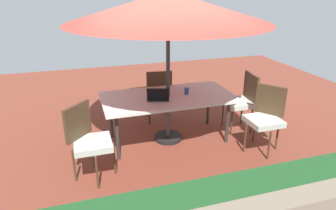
{
  "coord_description": "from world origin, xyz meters",
  "views": [
    {
      "loc": [
        1.3,
        4.19,
        2.35
      ],
      "look_at": [
        0.0,
        0.0,
        0.6
      ],
      "focal_mm": 32.45,
      "sensor_mm": 36.0,
      "label": 1
    }
  ],
  "objects_px": {
    "patio_umbrella": "(168,8)",
    "dining_table": "(168,99)",
    "chair_west": "(242,99)",
    "cup": "(187,91)",
    "laptop": "(158,97)",
    "chair_northeast": "(88,138)",
    "chair_south": "(158,93)",
    "chair_northwest": "(265,116)"
  },
  "relations": [
    {
      "from": "dining_table",
      "to": "cup",
      "type": "relative_size",
      "value": 19.93
    },
    {
      "from": "chair_west",
      "to": "chair_south",
      "type": "bearing_deg",
      "value": -116.73
    },
    {
      "from": "dining_table",
      "to": "chair_west",
      "type": "distance_m",
      "value": 1.31
    },
    {
      "from": "patio_umbrella",
      "to": "chair_northwest",
      "type": "distance_m",
      "value": 2.09
    },
    {
      "from": "patio_umbrella",
      "to": "chair_south",
      "type": "bearing_deg",
      "value": -93.19
    },
    {
      "from": "chair_south",
      "to": "chair_northwest",
      "type": "distance_m",
      "value": 1.9
    },
    {
      "from": "patio_umbrella",
      "to": "chair_west",
      "type": "bearing_deg",
      "value": 179.71
    },
    {
      "from": "patio_umbrella",
      "to": "dining_table",
      "type": "bearing_deg",
      "value": 0.0
    },
    {
      "from": "chair_northeast",
      "to": "cup",
      "type": "bearing_deg",
      "value": -23.13
    },
    {
      "from": "patio_umbrella",
      "to": "chair_northeast",
      "type": "height_order",
      "value": "patio_umbrella"
    },
    {
      "from": "laptop",
      "to": "chair_south",
      "type": "bearing_deg",
      "value": -88.1
    },
    {
      "from": "patio_umbrella",
      "to": "cup",
      "type": "height_order",
      "value": "patio_umbrella"
    },
    {
      "from": "dining_table",
      "to": "laptop",
      "type": "height_order",
      "value": "laptop"
    },
    {
      "from": "chair_northwest",
      "to": "cup",
      "type": "xyz_separation_m",
      "value": [
        0.97,
        -0.72,
        0.24
      ]
    },
    {
      "from": "patio_umbrella",
      "to": "chair_south",
      "type": "xyz_separation_m",
      "value": [
        -0.04,
        -0.73,
        -1.49
      ]
    },
    {
      "from": "laptop",
      "to": "cup",
      "type": "bearing_deg",
      "value": -148.0
    },
    {
      "from": "dining_table",
      "to": "chair_northeast",
      "type": "relative_size",
      "value": 2.06
    },
    {
      "from": "chair_west",
      "to": "cup",
      "type": "distance_m",
      "value": 1.02
    },
    {
      "from": "chair_northeast",
      "to": "chair_west",
      "type": "relative_size",
      "value": 1.0
    },
    {
      "from": "chair_west",
      "to": "chair_northwest",
      "type": "distance_m",
      "value": 0.72
    },
    {
      "from": "chair_northeast",
      "to": "cup",
      "type": "relative_size",
      "value": 9.68
    },
    {
      "from": "patio_umbrella",
      "to": "chair_northwest",
      "type": "bearing_deg",
      "value": 150.49
    },
    {
      "from": "chair_northwest",
      "to": "patio_umbrella",
      "type": "bearing_deg",
      "value": -156.39
    },
    {
      "from": "chair_south",
      "to": "chair_northeast",
      "type": "xyz_separation_m",
      "value": [
        1.3,
        1.4,
        0.0
      ]
    },
    {
      "from": "chair_northwest",
      "to": "laptop",
      "type": "height_order",
      "value": "chair_northwest"
    },
    {
      "from": "patio_umbrella",
      "to": "chair_northeast",
      "type": "distance_m",
      "value": 2.06
    },
    {
      "from": "chair_northeast",
      "to": "laptop",
      "type": "xyz_separation_m",
      "value": [
        -1.06,
        -0.54,
        0.24
      ]
    },
    {
      "from": "dining_table",
      "to": "chair_west",
      "type": "relative_size",
      "value": 2.06
    },
    {
      "from": "chair_northwest",
      "to": "cup",
      "type": "height_order",
      "value": "chair_northwest"
    },
    {
      "from": "patio_umbrella",
      "to": "laptop",
      "type": "xyz_separation_m",
      "value": [
        0.2,
        0.13,
        -1.25
      ]
    },
    {
      "from": "chair_south",
      "to": "laptop",
      "type": "xyz_separation_m",
      "value": [
        0.24,
        0.86,
        0.24
      ]
    },
    {
      "from": "patio_umbrella",
      "to": "laptop",
      "type": "height_order",
      "value": "patio_umbrella"
    },
    {
      "from": "chair_west",
      "to": "chair_northwest",
      "type": "bearing_deg",
      "value": 1.7
    },
    {
      "from": "chair_northeast",
      "to": "cup",
      "type": "height_order",
      "value": "chair_northeast"
    },
    {
      "from": "chair_northeast",
      "to": "patio_umbrella",
      "type": "bearing_deg",
      "value": -18.21
    },
    {
      "from": "chair_west",
      "to": "chair_northwest",
      "type": "height_order",
      "value": "same"
    },
    {
      "from": "dining_table",
      "to": "chair_south",
      "type": "xyz_separation_m",
      "value": [
        -0.04,
        -0.73,
        -0.14
      ]
    },
    {
      "from": "dining_table",
      "to": "patio_umbrella",
      "type": "height_order",
      "value": "patio_umbrella"
    },
    {
      "from": "patio_umbrella",
      "to": "cup",
      "type": "xyz_separation_m",
      "value": [
        -0.3,
        0.0,
        -1.25
      ]
    },
    {
      "from": "chair_south",
      "to": "chair_northwest",
      "type": "height_order",
      "value": "same"
    },
    {
      "from": "chair_south",
      "to": "chair_northeast",
      "type": "bearing_deg",
      "value": 53.24
    },
    {
      "from": "patio_umbrella",
      "to": "chair_west",
      "type": "distance_m",
      "value": 1.98
    }
  ]
}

